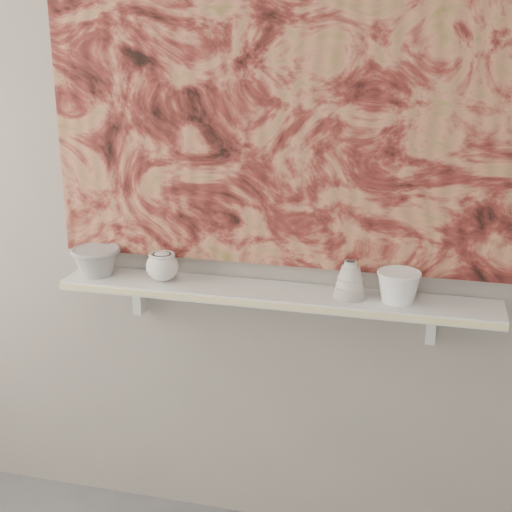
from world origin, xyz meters
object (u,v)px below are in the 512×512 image
(painting, at_px, (282,91))
(bowl_white, at_px, (398,286))
(cup_cream, at_px, (162,266))
(bell_vessel, at_px, (350,279))
(shelf, at_px, (274,295))
(bowl_grey, at_px, (96,261))

(painting, distance_m, bowl_white, 0.69)
(cup_cream, xyz_separation_m, bell_vessel, (0.61, 0.00, 0.01))
(shelf, distance_m, painting, 0.63)
(cup_cream, bearing_deg, bowl_white, 0.00)
(shelf, distance_m, cup_cream, 0.38)
(shelf, xyz_separation_m, painting, (0.00, 0.08, 0.62))
(cup_cream, xyz_separation_m, bowl_white, (0.76, 0.00, -0.00))
(bowl_grey, bearing_deg, bowl_white, 0.00)
(cup_cream, bearing_deg, painting, 12.11)
(bell_vessel, bearing_deg, bowl_grey, 180.00)
(shelf, distance_m, bowl_grey, 0.61)
(bowl_grey, height_order, cup_cream, cup_cream)
(cup_cream, relative_size, bell_vessel, 0.92)
(bowl_grey, relative_size, cup_cream, 1.55)
(shelf, xyz_separation_m, bowl_white, (0.38, 0.00, 0.06))
(painting, distance_m, bell_vessel, 0.61)
(shelf, height_order, cup_cream, cup_cream)
(shelf, relative_size, bowl_grey, 8.45)
(painting, bearing_deg, shelf, -90.00)
(bell_vessel, bearing_deg, shelf, 180.00)
(shelf, height_order, bowl_grey, bowl_grey)
(shelf, xyz_separation_m, cup_cream, (-0.38, 0.00, 0.06))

